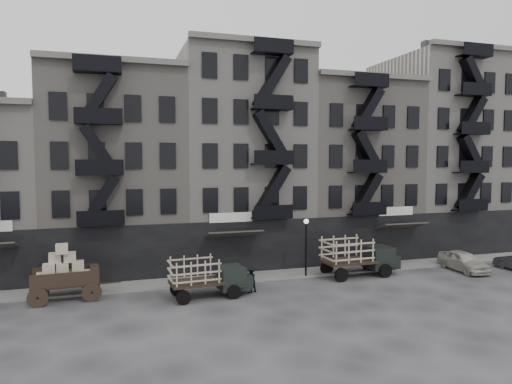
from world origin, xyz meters
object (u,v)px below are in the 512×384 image
object	(u,v)px
stake_truck_west	(208,274)
car_east	(463,261)
pedestrian_mid	(251,280)
wagon	(63,268)
stake_truck_east	(358,254)

from	to	relation	value
stake_truck_west	car_east	size ratio (longest dim) A/B	1.15
car_east	pedestrian_mid	size ratio (longest dim) A/B	2.85
wagon	stake_truck_east	size ratio (longest dim) A/B	0.73
wagon	pedestrian_mid	bearing A→B (deg)	-13.54
pedestrian_mid	car_east	bearing A→B (deg)	157.98
stake_truck_west	stake_truck_east	xyz separation A→B (m)	(11.57, 1.89, 0.21)
wagon	stake_truck_west	xyz separation A→B (m)	(8.50, -2.04, -0.54)
stake_truck_east	car_east	size ratio (longest dim) A/B	1.30
stake_truck_west	pedestrian_mid	bearing A→B (deg)	-1.13
car_east	wagon	bearing A→B (deg)	-178.73
car_east	pedestrian_mid	distance (m)	17.25
stake_truck_east	pedestrian_mid	size ratio (longest dim) A/B	3.70
car_east	stake_truck_east	bearing A→B (deg)	176.65
stake_truck_west	car_east	world-z (taller)	stake_truck_west
wagon	stake_truck_east	world-z (taller)	wagon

